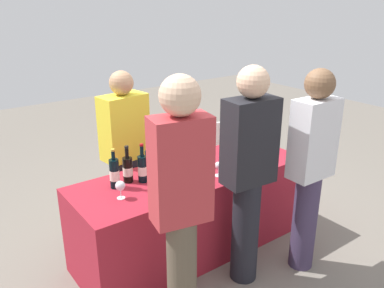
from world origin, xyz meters
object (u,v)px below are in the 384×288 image
object	(u,v)px
wine_bottle_6	(228,142)
guest_2	(311,165)
wine_bottle_2	(143,168)
wine_bottle_3	(150,164)
wine_glass_2	(184,174)
wine_bottle_7	(245,140)
wine_bottle_1	(128,169)
wine_bottle_5	(198,153)
server_pouring	(126,151)
wine_bottle_0	(114,173)
guest_0	(181,203)
wine_glass_0	(120,186)
wine_bottle_4	(168,162)
wine_glass_3	(218,166)
menu_board	(201,153)
guest_1	(248,170)
wine_glass_1	(152,178)

from	to	relation	value
wine_bottle_6	guest_2	bearing A→B (deg)	-86.39
wine_bottle_2	wine_bottle_3	world-z (taller)	wine_bottle_2
wine_glass_2	wine_bottle_7	bearing A→B (deg)	14.94
wine_bottle_2	wine_bottle_1	bearing A→B (deg)	144.94
wine_bottle_5	server_pouring	xyz separation A→B (m)	(-0.43, 0.50, -0.04)
wine_bottle_2	wine_bottle_0	bearing A→B (deg)	171.42
wine_bottle_3	guest_0	size ratio (longest dim) A/B	0.18
wine_bottle_1	wine_bottle_7	world-z (taller)	wine_bottle_7
wine_glass_0	guest_0	size ratio (longest dim) A/B	0.08
wine_bottle_3	wine_bottle_5	size ratio (longest dim) A/B	0.92
wine_bottle_4	guest_2	bearing A→B (deg)	-45.60
wine_bottle_4	wine_glass_3	distance (m)	0.42
wine_bottle_0	menu_board	distance (m)	1.91
wine_bottle_0	menu_board	xyz separation A→B (m)	(1.58, 0.96, -0.51)
wine_bottle_5	guest_2	size ratio (longest dim) A/B	0.21
wine_bottle_3	guest_0	distance (m)	0.92
wine_bottle_2	wine_bottle_6	size ratio (longest dim) A/B	1.07
wine_bottle_0	wine_bottle_6	xyz separation A→B (m)	(1.19, 0.04, -0.01)
wine_glass_3	guest_1	bearing A→B (deg)	-94.62
wine_bottle_7	wine_glass_0	distance (m)	1.38
wine_bottle_4	guest_2	distance (m)	1.13
wine_bottle_4	wine_bottle_5	xyz separation A→B (m)	(0.31, 0.00, 0.01)
menu_board	wine_bottle_7	bearing A→B (deg)	-92.08
wine_glass_2	menu_board	distance (m)	1.73
wine_bottle_4	wine_bottle_5	world-z (taller)	wine_bottle_5
wine_bottle_0	wine_bottle_6	world-z (taller)	wine_bottle_0
wine_bottle_3	wine_bottle_7	world-z (taller)	wine_bottle_7
wine_bottle_3	guest_0	bearing A→B (deg)	-108.55
wine_bottle_3	menu_board	xyz separation A→B (m)	(1.26, 0.95, -0.51)
wine_glass_1	server_pouring	world-z (taller)	server_pouring
wine_bottle_4	wine_glass_0	size ratio (longest dim) A/B	2.35
wine_bottle_7	wine_glass_3	size ratio (longest dim) A/B	2.65
wine_bottle_7	wine_glass_2	bearing A→B (deg)	-165.06
wine_bottle_1	wine_bottle_6	bearing A→B (deg)	0.46
wine_glass_2	wine_glass_3	world-z (taller)	wine_glass_2
wine_bottle_1	guest_1	xyz separation A→B (m)	(0.62, -0.71, 0.08)
wine_bottle_2	wine_glass_0	xyz separation A→B (m)	(-0.27, -0.15, -0.02)
guest_1	wine_bottle_4	bearing A→B (deg)	119.83
guest_0	wine_bottle_6	bearing A→B (deg)	49.10
wine_bottle_6	wine_bottle_3	bearing A→B (deg)	-177.78
wine_bottle_1	wine_glass_1	size ratio (longest dim) A/B	2.23
wine_glass_1	guest_0	world-z (taller)	guest_0
wine_glass_1	wine_bottle_3	bearing A→B (deg)	64.21
wine_glass_1	wine_glass_2	bearing A→B (deg)	-16.57
wine_bottle_6	wine_glass_1	world-z (taller)	wine_bottle_6
wine_bottle_2	wine_bottle_5	xyz separation A→B (m)	(0.53, -0.01, 0.01)
wine_bottle_4	wine_glass_2	size ratio (longest dim) A/B	2.53
wine_bottle_7	guest_2	bearing A→B (deg)	-95.56
guest_1	wine_glass_2	bearing A→B (deg)	130.13
wine_bottle_1	wine_bottle_5	size ratio (longest dim) A/B	0.89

